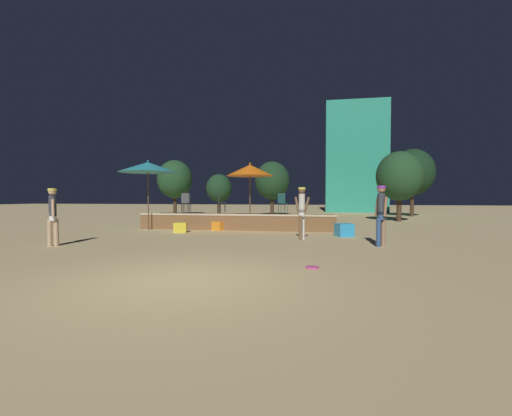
% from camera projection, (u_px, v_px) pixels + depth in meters
% --- Properties ---
extents(ground_plane, '(120.00, 120.00, 0.00)m').
position_uv_depth(ground_plane, '(181.00, 281.00, 5.85)').
color(ground_plane, tan).
extents(wooden_deck, '(8.63, 2.23, 0.72)m').
position_uv_depth(wooden_deck, '(239.00, 221.00, 15.70)').
color(wooden_deck, brown).
rests_on(wooden_deck, ground).
extents(patio_umbrella_0, '(2.03, 2.03, 2.90)m').
position_uv_depth(patio_umbrella_0, '(250.00, 170.00, 14.51)').
color(patio_umbrella_0, brown).
rests_on(patio_umbrella_0, ground).
extents(patio_umbrella_1, '(2.50, 2.50, 3.05)m').
position_uv_depth(patio_umbrella_1, '(148.00, 167.00, 14.90)').
color(patio_umbrella_1, brown).
rests_on(patio_umbrella_1, ground).
extents(cube_seat_0, '(0.71, 0.71, 0.47)m').
position_uv_depth(cube_seat_0, '(344.00, 230.00, 12.47)').
color(cube_seat_0, '#2D9EDB').
rests_on(cube_seat_0, ground).
extents(cube_seat_1, '(0.63, 0.63, 0.40)m').
position_uv_depth(cube_seat_1, '(180.00, 227.00, 13.93)').
color(cube_seat_1, yellow).
rests_on(cube_seat_1, ground).
extents(cube_seat_2, '(0.63, 0.63, 0.38)m').
position_uv_depth(cube_seat_2, '(219.00, 226.00, 14.84)').
color(cube_seat_2, orange).
rests_on(cube_seat_2, ground).
extents(person_0, '(0.39, 0.39, 1.70)m').
position_uv_depth(person_0, '(53.00, 214.00, 10.01)').
color(person_0, tan).
rests_on(person_0, ground).
extents(person_1, '(0.55, 0.29, 1.78)m').
position_uv_depth(person_1, '(302.00, 210.00, 11.50)').
color(person_1, brown).
rests_on(person_1, ground).
extents(person_2, '(0.33, 0.46, 1.78)m').
position_uv_depth(person_2, '(381.00, 212.00, 9.90)').
color(person_2, '#2D4C7F').
rests_on(person_2, ground).
extents(bistro_chair_0, '(0.40, 0.40, 0.90)m').
position_uv_depth(bistro_chair_0, '(186.00, 201.00, 15.67)').
color(bistro_chair_0, '#47474C').
rests_on(bistro_chair_0, wooden_deck).
extents(bistro_chair_1, '(0.48, 0.48, 0.90)m').
position_uv_depth(bistro_chair_1, '(187.00, 201.00, 16.89)').
color(bistro_chair_1, '#2D3338').
rests_on(bistro_chair_1, wooden_deck).
extents(bistro_chair_2, '(0.46, 0.46, 0.90)m').
position_uv_depth(bistro_chair_2, '(282.00, 201.00, 15.54)').
color(bistro_chair_2, '#1E4C47').
rests_on(bistro_chair_2, wooden_deck).
extents(bistro_chair_3, '(0.45, 0.45, 0.90)m').
position_uv_depth(bistro_chair_3, '(220.00, 201.00, 16.37)').
color(bistro_chair_3, '#2D3338').
rests_on(bistro_chair_3, wooden_deck).
extents(frisbee_disc, '(0.28, 0.28, 0.03)m').
position_uv_depth(frisbee_disc, '(312.00, 267.00, 6.89)').
color(frisbee_disc, '#E54C99').
rests_on(frisbee_disc, ground).
extents(background_tree_0, '(2.75, 2.75, 4.37)m').
position_uv_depth(background_tree_0, '(175.00, 179.00, 27.15)').
color(background_tree_0, '#3D2B1C').
rests_on(background_tree_0, ground).
extents(background_tree_1, '(2.65, 2.65, 4.17)m').
position_uv_depth(background_tree_1, '(272.00, 181.00, 26.22)').
color(background_tree_1, '#3D2B1C').
rests_on(background_tree_1, ground).
extents(background_tree_2, '(1.94, 1.94, 3.20)m').
position_uv_depth(background_tree_2, '(219.00, 188.00, 26.11)').
color(background_tree_2, '#3D2B1C').
rests_on(background_tree_2, ground).
extents(background_tree_3, '(2.65, 2.65, 4.14)m').
position_uv_depth(background_tree_3, '(399.00, 176.00, 20.15)').
color(background_tree_3, '#3D2B1C').
rests_on(background_tree_3, ground).
extents(background_tree_4, '(3.12, 3.12, 5.01)m').
position_uv_depth(background_tree_4, '(412.00, 172.00, 25.36)').
color(background_tree_4, '#3D2B1C').
rests_on(background_tree_4, ground).
extents(distant_building, '(5.73, 4.62, 10.49)m').
position_uv_depth(distant_building, '(355.00, 159.00, 33.78)').
color(distant_building, teal).
rests_on(distant_building, ground).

